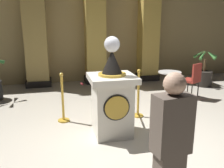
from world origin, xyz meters
TOP-DOWN VIEW (x-y plane):
  - ground_plane at (0.00, 0.00)m, footprint 11.36×11.36m
  - back_wall at (0.00, 4.83)m, footprint 11.36×0.16m
  - pedestal_clock at (-0.39, 0.40)m, footprint 0.81×0.81m
  - stanchion_near at (0.36, 1.11)m, footprint 0.24×0.24m
  - stanchion_far at (-1.24, 1.22)m, footprint 0.24×0.24m
  - velvet_rope at (-0.44, 1.16)m, footprint 0.89×0.87m
  - column_left at (-1.89, 4.48)m, footprint 0.82×0.82m
  - column_right at (1.89, 4.48)m, footprint 0.75×0.75m
  - column_centre_rear at (0.00, 4.48)m, footprint 0.78×0.78m
  - potted_palm_right at (3.32, 3.12)m, footprint 0.76×0.79m
  - bystander_guest at (-0.31, -1.67)m, footprint 0.39×0.27m
  - cafe_table at (1.66, 2.25)m, footprint 0.62×0.62m
  - cafe_chair_red at (2.25, 2.03)m, footprint 0.54×0.54m

SIDE VIEW (x-z plane):
  - ground_plane at x=0.00m, z-range 0.00..0.00m
  - potted_palm_right at x=3.32m, z-range -0.25..0.96m
  - stanchion_far at x=-1.24m, z-range -0.16..0.88m
  - stanchion_near at x=0.36m, z-range -0.16..0.90m
  - cafe_table at x=1.66m, z-range 0.10..0.82m
  - cafe_chair_red at x=2.25m, z-range 0.09..1.05m
  - pedestal_clock at x=-0.39m, z-range -0.20..1.59m
  - velvet_rope at x=-0.44m, z-range 0.68..0.90m
  - bystander_guest at x=-0.31m, z-range 0.04..1.61m
  - column_left at x=-1.89m, z-range -0.01..3.31m
  - column_right at x=1.89m, z-range -0.01..3.31m
  - column_centre_rear at x=0.00m, z-range -0.01..3.31m
  - back_wall at x=0.00m, z-range 0.00..3.46m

